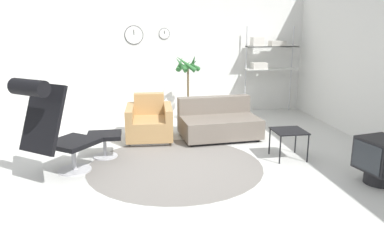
% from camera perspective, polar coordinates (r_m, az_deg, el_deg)
% --- Properties ---
extents(ground_plane, '(12.00, 12.00, 0.00)m').
position_cam_1_polar(ground_plane, '(5.49, -3.50, -6.10)').
color(ground_plane, silver).
extents(wall_back, '(12.00, 0.09, 2.80)m').
position_cam_1_polar(wall_back, '(8.19, -5.76, 10.66)').
color(wall_back, silver).
rests_on(wall_back, ground_plane).
extents(round_rug, '(2.43, 2.43, 0.01)m').
position_cam_1_polar(round_rug, '(5.26, -2.57, -6.98)').
color(round_rug, slate).
rests_on(round_rug, ground_plane).
extents(lounge_chair, '(1.00, 1.08, 1.32)m').
position_cam_1_polar(lounge_chair, '(4.91, -20.67, -0.28)').
color(lounge_chair, '#BCBCC1').
rests_on(lounge_chair, ground_plane).
extents(ottoman, '(0.49, 0.42, 0.36)m').
position_cam_1_polar(ottoman, '(5.67, -13.19, -2.90)').
color(ottoman, '#BCBCC1').
rests_on(ottoman, ground_plane).
extents(armchair_red, '(0.80, 0.88, 0.75)m').
position_cam_1_polar(armchair_red, '(6.42, -6.50, -0.53)').
color(armchair_red, silver).
rests_on(armchair_red, ground_plane).
extents(couch_low, '(1.38, 0.98, 0.67)m').
position_cam_1_polar(couch_low, '(6.53, 4.07, -0.54)').
color(couch_low, black).
rests_on(couch_low, ground_plane).
extents(side_table, '(0.46, 0.46, 0.43)m').
position_cam_1_polar(side_table, '(5.62, 14.56, -1.93)').
color(side_table, black).
rests_on(side_table, ground_plane).
extents(crt_television, '(0.56, 0.57, 0.58)m').
position_cam_1_polar(crt_television, '(5.15, 26.82, -5.30)').
color(crt_television, black).
rests_on(crt_television, ground_plane).
extents(potted_plant, '(0.56, 0.57, 1.35)m').
position_cam_1_polar(potted_plant, '(7.68, -0.70, 5.04)').
color(potted_plant, brown).
rests_on(potted_plant, ground_plane).
extents(shelf_unit, '(1.12, 0.28, 1.88)m').
position_cam_1_polar(shelf_unit, '(8.40, 11.38, 9.99)').
color(shelf_unit, '#BCBCC1').
rests_on(shelf_unit, ground_plane).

